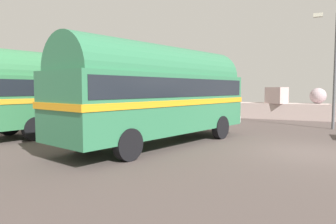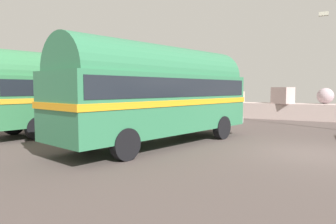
# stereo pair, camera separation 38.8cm
# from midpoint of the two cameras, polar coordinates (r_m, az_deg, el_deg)

# --- Properties ---
(ground) EXTENTS (32.00, 26.00, 0.02)m
(ground) POSITION_cam_midpoint_polar(r_m,az_deg,el_deg) (11.18, 23.94, -6.90)
(ground) COLOR #4F4340
(breakwater) EXTENTS (31.36, 2.44, 2.41)m
(breakwater) POSITION_cam_midpoint_polar(r_m,az_deg,el_deg) (22.82, 24.73, 0.42)
(breakwater) COLOR #BAA49E
(breakwater) RESTS_ON ground
(vintage_coach) EXTENTS (4.47, 8.91, 3.70)m
(vintage_coach) POSITION_cam_midpoint_polar(r_m,az_deg,el_deg) (11.57, -2.56, 4.00)
(vintage_coach) COLOR black
(vintage_coach) RESTS_ON ground
(second_coach) EXTENTS (4.19, 8.90, 3.70)m
(second_coach) POSITION_cam_midpoint_polar(r_m,az_deg,el_deg) (15.91, -17.88, 3.89)
(second_coach) COLOR black
(second_coach) RESTS_ON ground
(lamp_post) EXTENTS (1.17, 0.46, 5.95)m
(lamp_post) POSITION_cam_midpoint_polar(r_m,az_deg,el_deg) (17.99, 27.53, 7.87)
(lamp_post) COLOR #5B5B60
(lamp_post) RESTS_ON ground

